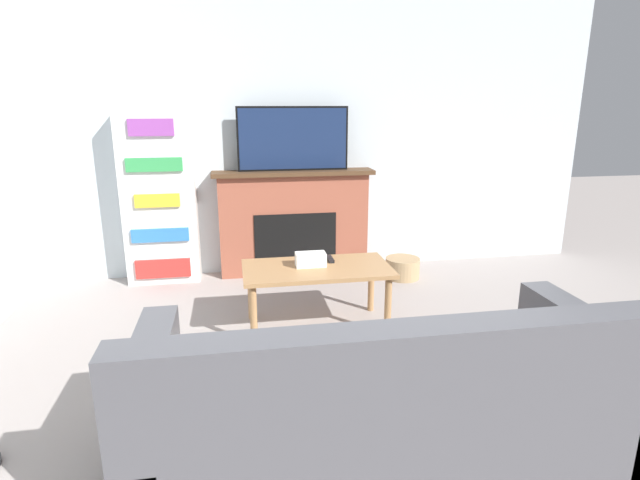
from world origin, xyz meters
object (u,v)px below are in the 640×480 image
Objects in this scene: bookshelf at (159,198)px; coffee_table at (317,275)px; fireplace at (294,222)px; couch at (384,414)px; storage_basket at (402,268)px; tv at (293,139)px.

coffee_table is at bearing -45.35° from bookshelf.
fireplace is at bearing 1.02° from bookshelf.
fireplace reaches higher than coffee_table.
bookshelf is at bearing -178.98° from fireplace.
fireplace is at bearing 90.97° from couch.
coffee_table is 1.39m from storage_basket.
couch is at bearing -110.89° from storage_basket.
fireplace is 0.80m from tv.
storage_basket is at bearing -19.39° from fireplace.
couch is at bearing -89.03° from tv.
bookshelf is (-1.24, -0.02, 0.28)m from fireplace.
storage_basket is (1.00, -0.35, -0.41)m from fireplace.
coffee_table reaches higher than storage_basket.
tv is 0.48× the size of couch.
fireplace is at bearing 90.44° from coffee_table.
couch reaches higher than storage_basket.
bookshelf reaches higher than coffee_table.
couch is 3.14m from bookshelf.
coffee_table is 0.68× the size of bookshelf.
couch is (0.05, -2.85, -0.21)m from fireplace.
coffee_table is at bearing -89.56° from tv.
coffee_table is at bearing 91.40° from couch.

